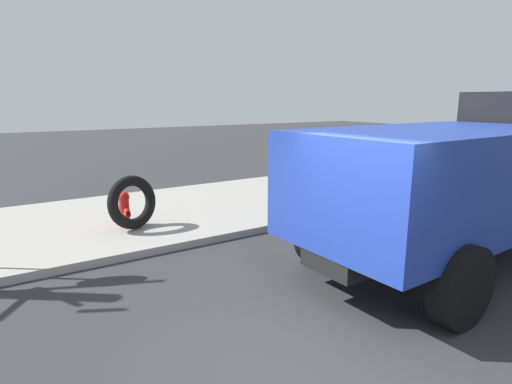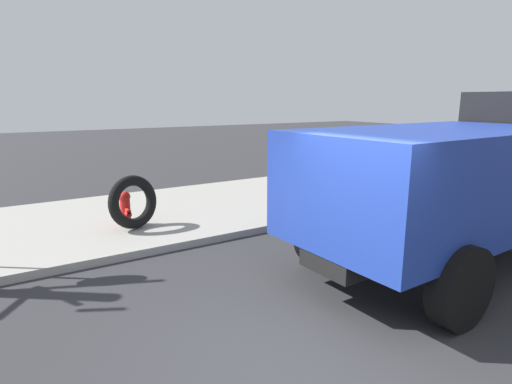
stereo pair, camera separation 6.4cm
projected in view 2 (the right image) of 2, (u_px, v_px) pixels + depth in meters
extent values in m
plane|color=#2D2D30|center=(299.00, 360.00, 4.66)|extent=(80.00, 80.00, 0.00)
cube|color=#99968E|center=(130.00, 218.00, 9.99)|extent=(36.00, 5.00, 0.15)
cylinder|color=red|center=(126.00, 212.00, 9.18)|extent=(0.22, 0.22, 0.56)
sphere|color=red|center=(125.00, 197.00, 9.11)|extent=(0.25, 0.25, 0.25)
cylinder|color=red|center=(128.00, 211.00, 9.01)|extent=(0.10, 0.17, 0.10)
cylinder|color=red|center=(123.00, 207.00, 9.33)|extent=(0.10, 0.17, 0.10)
cylinder|color=red|center=(128.00, 214.00, 9.02)|extent=(0.12, 0.17, 0.12)
torus|color=black|center=(133.00, 202.00, 8.83)|extent=(1.19, 0.66, 1.16)
cube|color=#1E3899|center=(435.00, 179.00, 6.66)|extent=(4.85, 2.60, 1.60)
cube|color=black|center=(467.00, 224.00, 7.46)|extent=(7.02, 1.05, 0.24)
cylinder|color=black|center=(469.00, 200.00, 9.75)|extent=(1.11, 0.32, 1.10)
cylinder|color=black|center=(323.00, 235.00, 7.25)|extent=(1.11, 0.32, 1.10)
cylinder|color=black|center=(461.00, 287.00, 5.22)|extent=(1.11, 0.32, 1.10)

